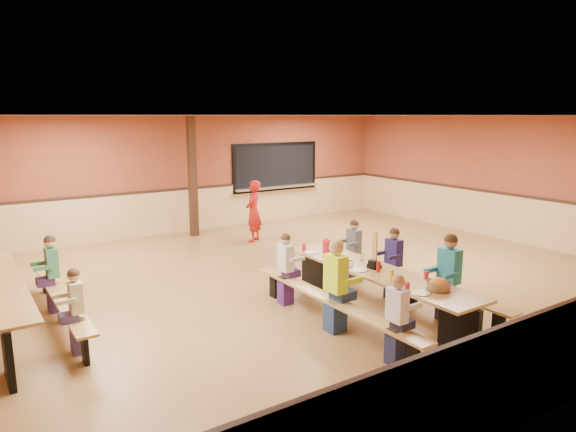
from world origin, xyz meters
TOP-DOWN VIEW (x-y plane):
  - ground at (0.00, 0.00)m, footprint 12.00×12.00m
  - room_envelope at (0.00, 0.00)m, footprint 12.04×10.04m
  - kitchen_pass_through at (2.60, 4.96)m, footprint 2.78×0.28m
  - structural_post at (-0.20, 4.40)m, footprint 0.18×0.18m
  - cafeteria_table_main at (-0.08, -2.10)m, footprint 1.91×3.70m
  - seated_child_white_left at (-0.91, -3.36)m, footprint 0.33×0.27m
  - seated_adult_yellow at (-0.91, -2.19)m, footprint 0.42×0.34m
  - seated_child_grey_left at (-0.91, -0.91)m, footprint 0.34×0.28m
  - seated_child_teal_right at (0.74, -2.78)m, footprint 0.41×0.33m
  - seated_child_navy_right at (0.74, -1.65)m, footprint 0.35×0.29m
  - seated_child_char_right at (0.74, -0.65)m, footprint 0.34×0.27m
  - seated_child_green_sec at (-4.07, 0.79)m, footprint 0.36×0.30m
  - seated_child_tan_sec at (-4.07, -0.91)m, footprint 0.32×0.26m
  - standing_woman at (0.76, 3.04)m, footprint 0.64×0.62m
  - punch_pitcher at (-0.12, -0.98)m, footprint 0.16×0.16m
  - chip_bowl at (-0.02, -3.23)m, footprint 0.32×0.32m
  - napkin_dispenser at (-0.07, -2.05)m, footprint 0.10×0.14m
  - condiment_mustard at (-0.26, -2.62)m, footprint 0.06×0.06m
  - condiment_ketchup at (-0.13, -2.22)m, footprint 0.06×0.06m
  - table_paddle at (-0.04, -2.03)m, footprint 0.16×0.16m
  - place_settings at (-0.08, -2.10)m, footprint 0.65×3.30m

SIDE VIEW (x-z plane):
  - ground at x=0.00m, z-range 0.00..0.00m
  - cafeteria_table_main at x=-0.08m, z-range 0.16..0.90m
  - seated_child_tan_sec at x=-4.07m, z-range 0.00..1.11m
  - seated_child_white_left at x=-0.91m, z-range 0.00..1.12m
  - seated_child_char_right at x=0.74m, z-range 0.00..1.14m
  - seated_child_grey_left at x=-0.91m, z-range 0.00..1.15m
  - seated_child_navy_right at x=0.74m, z-range 0.00..1.18m
  - seated_child_green_sec at x=-4.07m, z-range 0.00..1.19m
  - seated_child_teal_right at x=0.74m, z-range 0.00..1.29m
  - seated_adult_yellow at x=-0.91m, z-range 0.00..1.32m
  - room_envelope at x=0.00m, z-range -0.82..2.20m
  - standing_woman at x=0.76m, z-range 0.00..1.48m
  - place_settings at x=-0.08m, z-range 0.74..0.85m
  - napkin_dispenser at x=-0.07m, z-range 0.74..0.87m
  - chip_bowl at x=-0.02m, z-range 0.74..0.89m
  - condiment_mustard at x=-0.26m, z-range 0.74..0.91m
  - condiment_ketchup at x=-0.13m, z-range 0.74..0.91m
  - punch_pitcher at x=-0.12m, z-range 0.74..0.96m
  - table_paddle at x=-0.04m, z-range 0.60..1.16m
  - kitchen_pass_through at x=2.60m, z-range 0.80..2.18m
  - structural_post at x=-0.20m, z-range 0.00..3.00m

